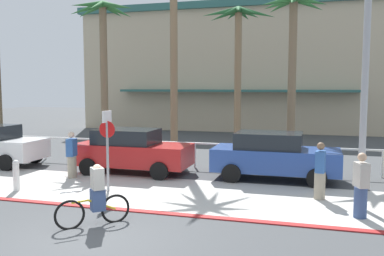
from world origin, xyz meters
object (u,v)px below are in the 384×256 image
cyclist_yellow_0 (96,197)px  pedestrian_1 (72,157)px  streetlight_curb (367,49)px  palm_tree_4 (238,40)px  palm_tree_2 (103,36)px  palm_tree_3 (174,1)px  stop_sign_bike_lane (107,139)px  pedestrian_0 (320,173)px  pedestrian_2 (361,188)px  car_blue_2 (274,156)px  bollard_0 (16,175)px  palm_tree_5 (293,35)px  car_red_1 (131,151)px

cyclist_yellow_0 → pedestrian_1: 5.53m
streetlight_curb → palm_tree_4: 11.19m
palm_tree_2 → palm_tree_3: bearing=10.3°
stop_sign_bike_lane → streetlight_curb: streetlight_curb is taller
stop_sign_bike_lane → palm_tree_4: bearing=76.8°
palm_tree_4 → streetlight_curb: bearing=-62.6°
pedestrian_0 → pedestrian_2: bearing=-58.3°
pedestrian_2 → cyclist_yellow_0: bearing=-159.4°
palm_tree_2 → car_blue_2: (8.62, -3.74, -4.88)m
palm_tree_2 → pedestrian_2: bearing=-34.3°
bollard_0 → palm_tree_2: 9.32m
palm_tree_5 → car_red_1: size_ratio=1.66×
pedestrian_2 → streetlight_curb: bearing=82.4°
stop_sign_bike_lane → cyclist_yellow_0: (1.22, -2.96, -0.98)m
cyclist_yellow_0 → pedestrian_2: 6.55m
palm_tree_5 → cyclist_yellow_0: bearing=-110.6°
stop_sign_bike_lane → car_red_1: stop_sign_bike_lane is taller
cyclist_yellow_0 → pedestrian_0: pedestrian_0 is taller
streetlight_curb → pedestrian_0: streetlight_curb is taller
palm_tree_5 → car_red_1: 8.75m
pedestrian_1 → palm_tree_2: bearing=106.2°
palm_tree_5 → car_red_1: bearing=-140.2°
bollard_0 → palm_tree_3: 11.00m
car_blue_2 → cyclist_yellow_0: size_ratio=2.93×
car_red_1 → car_blue_2: 5.35m
palm_tree_3 → palm_tree_5: size_ratio=1.36×
pedestrian_1 → car_blue_2: bearing=14.2°
palm_tree_4 → cyclist_yellow_0: size_ratio=4.91×
car_blue_2 → palm_tree_4: bearing=110.7°
streetlight_curb → car_red_1: streetlight_curb is taller
streetlight_curb → palm_tree_4: (-5.12, 9.86, 1.41)m
bollard_0 → pedestrian_2: size_ratio=0.60×
palm_tree_2 → bollard_0: bearing=-83.1°
stop_sign_bike_lane → palm_tree_4: size_ratio=0.35×
stop_sign_bike_lane → pedestrian_2: bearing=-5.1°
car_blue_2 → pedestrian_2: size_ratio=2.63×
palm_tree_3 → pedestrian_2: palm_tree_3 is taller
pedestrian_1 → pedestrian_2: pedestrian_1 is taller
palm_tree_3 → cyclist_yellow_0: bearing=-81.6°
car_red_1 → pedestrian_0: bearing=-16.1°
pedestrian_1 → pedestrian_2: 9.74m
streetlight_curb → palm_tree_5: size_ratio=1.03×
palm_tree_3 → pedestrian_1: (-1.82, -6.15, -6.52)m
car_red_1 → car_blue_2: same height
palm_tree_5 → pedestrian_2: 9.80m
palm_tree_3 → pedestrian_0: (6.73, -6.66, -6.52)m
palm_tree_4 → pedestrian_0: palm_tree_4 is taller
palm_tree_4 → car_red_1: size_ratio=1.67×
car_blue_2 → bollard_0: bearing=-153.0°
palm_tree_2 → palm_tree_4: palm_tree_2 is taller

